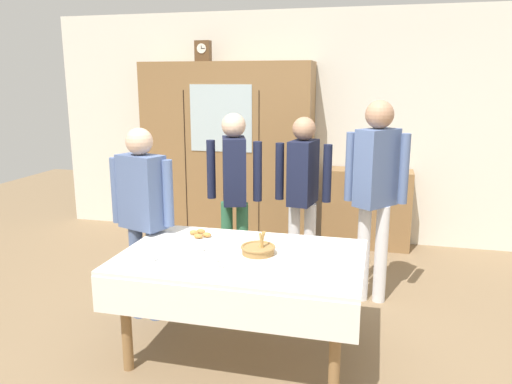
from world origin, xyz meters
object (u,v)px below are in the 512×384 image
person_behind_table_left (143,206)px  tea_cup_mid_right (259,240)px  pastry_plate (200,236)px  dining_table (240,269)px  spoon_far_right (335,273)px  bookshelf_low (366,208)px  spoon_front_edge (306,266)px  wall_cabinet (227,152)px  tea_cup_far_right (213,264)px  bread_basket (258,249)px  person_behind_table_right (303,185)px  mantel_clock (203,51)px  tea_cup_mid_left (199,248)px  book_stack (369,166)px  person_near_right_end (234,183)px  tea_cup_back_edge (149,258)px  person_by_cabinet (376,181)px

person_behind_table_left → tea_cup_mid_right: bearing=-4.9°
pastry_plate → person_behind_table_left: size_ratio=0.18×
tea_cup_mid_right → person_behind_table_left: (-0.96, 0.08, 0.17)m
dining_table → spoon_far_right: spoon_far_right is taller
bookshelf_low → spoon_front_edge: 2.76m
wall_cabinet → tea_cup_far_right: bearing=-74.4°
bread_basket → spoon_far_right: (0.54, -0.23, -0.03)m
spoon_far_right → person_behind_table_right: person_behind_table_right is taller
dining_table → mantel_clock: bearing=114.5°
mantel_clock → person_behind_table_right: 2.23m
person_behind_table_left → person_behind_table_right: bearing=42.6°
wall_cabinet → person_behind_table_left: size_ratio=1.36×
wall_cabinet → tea_cup_mid_left: size_ratio=16.23×
book_stack → spoon_far_right: book_stack is taller
tea_cup_mid_left → tea_cup_far_right: size_ratio=1.00×
dining_table → person_near_right_end: (-0.40, 1.20, 0.34)m
tea_cup_back_edge → person_by_cabinet: (1.41, 1.40, 0.31)m
wall_cabinet → spoon_far_right: (1.55, -2.75, -0.31)m
bread_basket → spoon_front_edge: bearing=-24.0°
tea_cup_mid_right → person_by_cabinet: (0.80, 0.86, 0.31)m
dining_table → person_by_cabinet: (0.86, 1.14, 0.43)m
wall_cabinet → spoon_front_edge: (1.36, -2.68, -0.31)m
bookshelf_low → tea_cup_far_right: (-0.87, -2.90, 0.31)m
pastry_plate → person_by_cabinet: person_by_cabinet is taller
pastry_plate → person_near_right_end: person_near_right_end is taller
tea_cup_far_right → person_behind_table_right: size_ratio=0.08×
pastry_plate → person_near_right_end: 0.91m
mantel_clock → person_near_right_end: (0.78, -1.39, -1.25)m
spoon_front_edge → person_by_cabinet: 1.34m
bookshelf_low → spoon_front_edge: size_ratio=8.34×
book_stack → tea_cup_mid_left: size_ratio=1.43×
book_stack → dining_table: bearing=-106.1°
wall_cabinet → bookshelf_low: wall_cabinet is taller
tea_cup_mid_right → bread_basket: bread_basket is taller
bookshelf_low → tea_cup_far_right: bookshelf_low is taller
tea_cup_mid_left → spoon_front_edge: size_ratio=1.09×
pastry_plate → spoon_far_right: pastry_plate is taller
bread_basket → person_behind_table_right: size_ratio=0.15×
mantel_clock → dining_table: bearing=-65.5°
bookshelf_low → pastry_plate: bearing=-116.7°
tea_cup_mid_right → tea_cup_back_edge: size_ratio=1.00×
tea_cup_mid_right → person_by_cabinet: size_ratio=0.07×
mantel_clock → book_stack: 2.33m
person_behind_table_right → spoon_front_edge: bearing=-80.2°
book_stack → mantel_clock: bearing=-178.5°
person_behind_table_left → person_by_cabinet: person_by_cabinet is taller
person_by_cabinet → tea_cup_mid_right: bearing=-132.9°
bookshelf_low → tea_cup_mid_right: bearing=-106.6°
spoon_front_edge → person_behind_table_right: person_behind_table_right is taller
tea_cup_mid_left → wall_cabinet: bearing=103.0°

